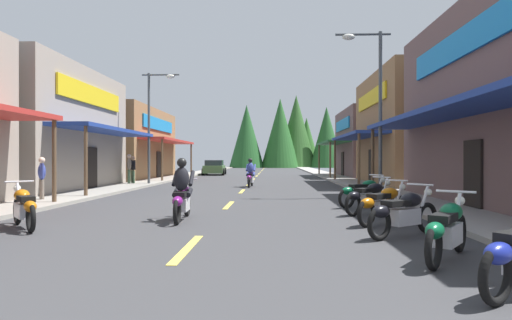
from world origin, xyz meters
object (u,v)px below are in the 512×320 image
at_px(streetlamp_left, 154,113).
at_px(rider_cruising_trailing, 250,175).
at_px(motorcycle_parked_left_2, 24,207).
at_px(motorcycle_parked_right_6, 364,192).
at_px(parked_car_curbside, 214,168).
at_px(pedestrian_browsing, 42,176).
at_px(pedestrian_strolling, 129,167).
at_px(motorcycle_parked_right_2, 447,229).
at_px(streetlamp_right, 372,90).
at_px(motorcycle_parked_right_3, 403,212).
at_px(motorcycle_parked_right_4, 384,204).
at_px(pedestrian_waiting, 133,168).
at_px(rider_cruising_lead, 182,194).
at_px(motorcycle_parked_right_5, 370,197).

bearing_deg(streetlamp_left, rider_cruising_trailing, -12.36).
height_order(streetlamp_left, motorcycle_parked_left_2, streetlamp_left).
bearing_deg(motorcycle_parked_right_6, parked_car_curbside, 76.02).
bearing_deg(pedestrian_browsing, pedestrian_strolling, 58.14).
height_order(motorcycle_parked_right_6, parked_car_curbside, parked_car_curbside).
xyz_separation_m(motorcycle_parked_right_2, rider_cruising_trailing, (-3.88, 16.96, 0.17)).
bearing_deg(streetlamp_right, motorcycle_parked_right_2, -96.83).
bearing_deg(rider_cruising_trailing, streetlamp_right, -137.12).
bearing_deg(pedestrian_browsing, motorcycle_parked_right_2, -70.39).
xyz_separation_m(pedestrian_strolling, parked_car_curbside, (2.72, 16.32, -0.37)).
bearing_deg(motorcycle_parked_right_3, pedestrian_browsing, 112.64).
xyz_separation_m(motorcycle_parked_right_4, pedestrian_browsing, (-10.77, 4.69, 0.43)).
height_order(pedestrian_browsing, pedestrian_waiting, pedestrian_waiting).
height_order(streetlamp_right, pedestrian_waiting, streetlamp_right).
bearing_deg(pedestrian_browsing, streetlamp_left, 49.80).
height_order(rider_cruising_lead, parked_car_curbside, rider_cruising_lead).
distance_m(motorcycle_parked_right_5, rider_cruising_lead, 5.16).
bearing_deg(streetlamp_left, motorcycle_parked_right_4, -56.91).
relative_size(streetlamp_left, motorcycle_parked_right_5, 3.82).
xyz_separation_m(streetlamp_left, motorcycle_parked_right_5, (9.55, -12.68, -3.72)).
relative_size(motorcycle_parked_right_3, motorcycle_parked_left_2, 1.05).
distance_m(motorcycle_parked_right_5, rider_cruising_trailing, 12.10).
distance_m(motorcycle_parked_right_4, rider_cruising_lead, 4.90).
distance_m(motorcycle_parked_right_2, motorcycle_parked_right_5, 5.51).
distance_m(pedestrian_strolling, parked_car_curbside, 16.55).
height_order(motorcycle_parked_right_3, pedestrian_strolling, pedestrian_strolling).
distance_m(pedestrian_waiting, pedestrian_strolling, 0.43).
height_order(motorcycle_parked_right_6, motorcycle_parked_left_2, same).
xyz_separation_m(motorcycle_parked_right_3, motorcycle_parked_right_5, (0.11, 3.50, 0.00)).
height_order(motorcycle_parked_left_2, pedestrian_waiting, pedestrian_waiting).
height_order(motorcycle_parked_right_5, motorcycle_parked_left_2, same).
bearing_deg(rider_cruising_trailing, pedestrian_browsing, 144.45).
xyz_separation_m(streetlamp_right, motorcycle_parked_right_2, (-1.29, -10.73, -3.77)).
bearing_deg(streetlamp_right, motorcycle_parked_right_5, -103.29).
bearing_deg(pedestrian_strolling, streetlamp_right, 139.97).
height_order(motorcycle_parked_right_3, rider_cruising_trailing, rider_cruising_trailing).
bearing_deg(pedestrian_strolling, motorcycle_parked_right_3, 115.01).
bearing_deg(motorcycle_parked_right_4, pedestrian_strolling, 83.60).
height_order(streetlamp_left, pedestrian_strolling, streetlamp_left).
bearing_deg(pedestrian_strolling, rider_cruising_trailing, 162.10).
distance_m(motorcycle_parked_right_3, motorcycle_parked_right_5, 3.50).
xyz_separation_m(motorcycle_parked_right_2, pedestrian_waiting, (-10.84, 18.46, 0.49)).
bearing_deg(pedestrian_strolling, parked_car_curbside, -108.58).
xyz_separation_m(motorcycle_parked_right_2, pedestrian_browsing, (-10.79, 8.34, 0.43)).
bearing_deg(motorcycle_parked_right_2, rider_cruising_lead, 85.39).
bearing_deg(motorcycle_parked_right_6, streetlamp_right, 42.11).
xyz_separation_m(motorcycle_parked_right_4, parked_car_curbside, (-8.20, 30.72, 0.20)).
bearing_deg(parked_car_curbside, motorcycle_parked_right_5, -166.81).
distance_m(rider_cruising_trailing, parked_car_curbside, 17.94).
distance_m(streetlamp_right, motorcycle_parked_right_5, 6.56).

